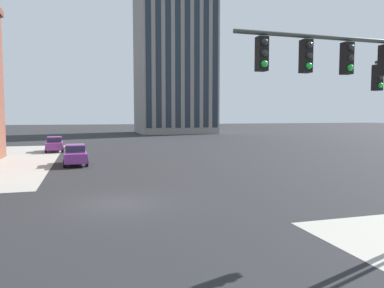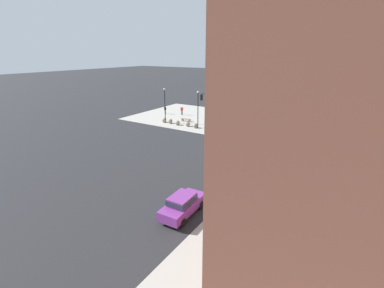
# 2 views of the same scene
# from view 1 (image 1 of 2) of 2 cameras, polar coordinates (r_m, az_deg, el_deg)

# --- Properties ---
(ground_plane) EXTENTS (320.00, 320.00, 0.00)m
(ground_plane) POSITION_cam_1_polar(r_m,az_deg,el_deg) (17.48, -11.45, -9.07)
(ground_plane) COLOR #262628
(traffic_signal_main) EXTENTS (6.33, 2.09, 6.74)m
(traffic_signal_main) POSITION_cam_1_polar(r_m,az_deg,el_deg) (12.38, 26.47, 6.85)
(traffic_signal_main) COLOR #383D38
(traffic_signal_main) RESTS_ON ground
(car_main_northbound_near) EXTENTS (2.01, 4.46, 1.68)m
(car_main_northbound_near) POSITION_cam_1_polar(r_m,az_deg,el_deg) (31.73, -17.70, -1.46)
(car_main_northbound_near) COLOR #7A3389
(car_main_northbound_near) RESTS_ON ground
(car_cross_eastbound) EXTENTS (2.04, 4.47, 1.68)m
(car_cross_eastbound) POSITION_cam_1_polar(r_m,az_deg,el_deg) (44.29, -20.63, 0.08)
(car_cross_eastbound) COLOR #7A3389
(car_cross_eastbound) RESTS_ON ground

